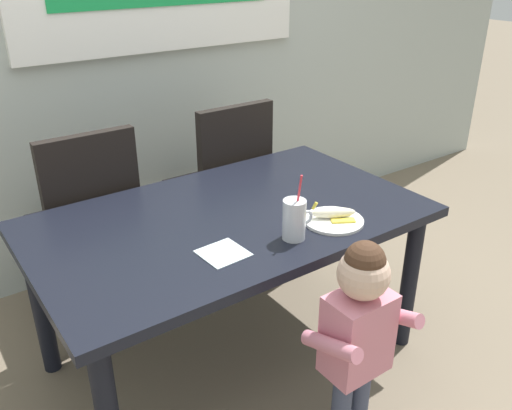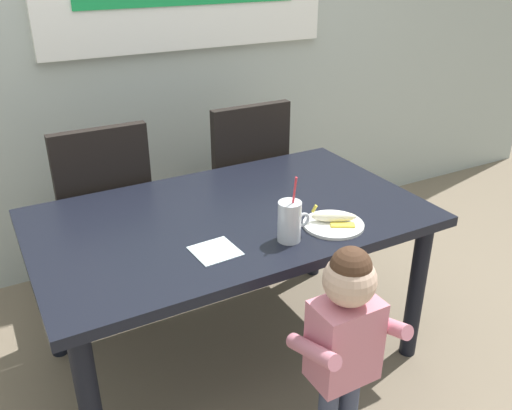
{
  "view_description": "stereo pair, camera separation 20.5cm",
  "coord_description": "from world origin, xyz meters",
  "px_view_note": "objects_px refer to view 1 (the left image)",
  "views": [
    {
      "loc": [
        -1.0,
        -1.6,
        1.65
      ],
      "look_at": [
        0.06,
        -0.09,
        0.76
      ],
      "focal_mm": 37.74,
      "sensor_mm": 36.0,
      "label": 1
    },
    {
      "loc": [
        -0.83,
        -1.71,
        1.65
      ],
      "look_at": [
        0.06,
        -0.09,
        0.76
      ],
      "focal_mm": 37.74,
      "sensor_mm": 36.0,
      "label": 2
    }
  ],
  "objects_px": {
    "dining_table": "(230,234)",
    "paper_napkin": "(223,253)",
    "dining_chair_right": "(225,178)",
    "snack_plate": "(333,221)",
    "dining_chair_left": "(88,215)",
    "toddler_standing": "(359,325)",
    "peeled_banana": "(334,213)",
    "milk_cup": "(294,222)"
  },
  "relations": [
    {
      "from": "dining_table",
      "to": "paper_napkin",
      "type": "height_order",
      "value": "paper_napkin"
    },
    {
      "from": "dining_chair_right",
      "to": "dining_table",
      "type": "bearing_deg",
      "value": 59.48
    },
    {
      "from": "dining_table",
      "to": "dining_chair_left",
      "type": "bearing_deg",
      "value": 119.82
    },
    {
      "from": "dining_chair_left",
      "to": "peeled_banana",
      "type": "distance_m",
      "value": 1.14
    },
    {
      "from": "peeled_banana",
      "to": "paper_napkin",
      "type": "height_order",
      "value": "peeled_banana"
    },
    {
      "from": "peeled_banana",
      "to": "paper_napkin",
      "type": "relative_size",
      "value": 1.13
    },
    {
      "from": "peeled_banana",
      "to": "dining_table",
      "type": "bearing_deg",
      "value": 137.73
    },
    {
      "from": "toddler_standing",
      "to": "paper_napkin",
      "type": "bearing_deg",
      "value": 124.59
    },
    {
      "from": "dining_chair_right",
      "to": "snack_plate",
      "type": "xyz_separation_m",
      "value": [
        -0.09,
        -0.93,
        0.17
      ]
    },
    {
      "from": "toddler_standing",
      "to": "paper_napkin",
      "type": "relative_size",
      "value": 5.59
    },
    {
      "from": "dining_table",
      "to": "dining_chair_right",
      "type": "bearing_deg",
      "value": 59.48
    },
    {
      "from": "snack_plate",
      "to": "milk_cup",
      "type": "bearing_deg",
      "value": -177.18
    },
    {
      "from": "dining_table",
      "to": "toddler_standing",
      "type": "relative_size",
      "value": 1.83
    },
    {
      "from": "paper_napkin",
      "to": "peeled_banana",
      "type": "bearing_deg",
      "value": -4.18
    },
    {
      "from": "dining_chair_right",
      "to": "toddler_standing",
      "type": "xyz_separation_m",
      "value": [
        -0.28,
        -1.28,
        -0.02
      ]
    },
    {
      "from": "snack_plate",
      "to": "paper_napkin",
      "type": "bearing_deg",
      "value": 174.63
    },
    {
      "from": "dining_chair_right",
      "to": "milk_cup",
      "type": "bearing_deg",
      "value": 72.82
    },
    {
      "from": "paper_napkin",
      "to": "toddler_standing",
      "type": "bearing_deg",
      "value": -55.41
    },
    {
      "from": "dining_table",
      "to": "paper_napkin",
      "type": "relative_size",
      "value": 10.2
    },
    {
      "from": "peeled_banana",
      "to": "paper_napkin",
      "type": "distance_m",
      "value": 0.48
    },
    {
      "from": "snack_plate",
      "to": "dining_table",
      "type": "bearing_deg",
      "value": 135.84
    },
    {
      "from": "dining_table",
      "to": "dining_chair_right",
      "type": "distance_m",
      "value": 0.75
    },
    {
      "from": "snack_plate",
      "to": "dining_chair_left",
      "type": "bearing_deg",
      "value": 125.52
    },
    {
      "from": "dining_chair_right",
      "to": "toddler_standing",
      "type": "relative_size",
      "value": 1.15
    },
    {
      "from": "peeled_banana",
      "to": "milk_cup",
      "type": "bearing_deg",
      "value": -174.86
    },
    {
      "from": "milk_cup",
      "to": "paper_napkin",
      "type": "xyz_separation_m",
      "value": [
        -0.27,
        0.05,
        -0.06
      ]
    },
    {
      "from": "toddler_standing",
      "to": "paper_napkin",
      "type": "height_order",
      "value": "toddler_standing"
    },
    {
      "from": "milk_cup",
      "to": "paper_napkin",
      "type": "relative_size",
      "value": 1.68
    },
    {
      "from": "dining_table",
      "to": "peeled_banana",
      "type": "height_order",
      "value": "peeled_banana"
    },
    {
      "from": "snack_plate",
      "to": "dining_chair_right",
      "type": "bearing_deg",
      "value": 84.64
    },
    {
      "from": "paper_napkin",
      "to": "dining_table",
      "type": "bearing_deg",
      "value": 53.27
    },
    {
      "from": "dining_chair_left",
      "to": "snack_plate",
      "type": "relative_size",
      "value": 4.17
    },
    {
      "from": "dining_chair_left",
      "to": "paper_napkin",
      "type": "bearing_deg",
      "value": 102.03
    },
    {
      "from": "peeled_banana",
      "to": "paper_napkin",
      "type": "xyz_separation_m",
      "value": [
        -0.48,
        0.04,
        -0.03
      ]
    },
    {
      "from": "toddler_standing",
      "to": "peeled_banana",
      "type": "height_order",
      "value": "toddler_standing"
    },
    {
      "from": "dining_table",
      "to": "dining_chair_right",
      "type": "relative_size",
      "value": 1.59
    },
    {
      "from": "dining_chair_left",
      "to": "toddler_standing",
      "type": "relative_size",
      "value": 1.15
    },
    {
      "from": "dining_table",
      "to": "toddler_standing",
      "type": "xyz_separation_m",
      "value": [
        0.09,
        -0.64,
        -0.09
      ]
    },
    {
      "from": "dining_chair_left",
      "to": "snack_plate",
      "type": "height_order",
      "value": "dining_chair_left"
    },
    {
      "from": "toddler_standing",
      "to": "milk_cup",
      "type": "height_order",
      "value": "milk_cup"
    },
    {
      "from": "dining_chair_right",
      "to": "milk_cup",
      "type": "height_order",
      "value": "dining_chair_right"
    },
    {
      "from": "paper_napkin",
      "to": "dining_chair_left",
      "type": "bearing_deg",
      "value": 102.03
    }
  ]
}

